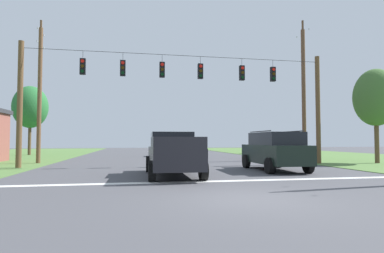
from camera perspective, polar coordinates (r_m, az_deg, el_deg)
The scene contains 18 objects.
ground_plane at distance 8.77m, azimuth 10.16°, elevation -12.80°, with size 120.00×120.00×0.00m, color #47474C.
shoulder_grass_right at distance 30.22m, azimuth 29.83°, elevation -5.15°, with size 16.00×80.00×0.03m, color #517539.
stop_bar_stripe at distance 12.21m, azimuth 4.06°, elevation -9.89°, with size 16.01×0.45×0.01m, color white.
lane_dash_0 at distance 18.05m, azimuth -0.72°, elevation -7.51°, with size 0.15×2.50×0.01m, color white.
lane_dash_1 at distance 24.85m, azimuth -3.40°, elevation -6.14°, with size 0.15×2.50×0.01m, color white.
lane_dash_2 at distance 33.33m, azimuth -5.19°, elevation -5.22°, with size 0.15×2.50×0.01m, color white.
lane_dash_3 at distance 37.64m, azimuth -5.78°, elevation -4.91°, with size 0.15×2.50×0.01m, color white.
lane_dash_4 at distance 43.00m, azimuth -6.36°, elevation -4.61°, with size 0.15×2.50×0.01m, color white.
overhead_signal_span at distance 19.53m, azimuth -1.83°, elevation 5.34°, with size 18.84×0.31×7.25m.
pickup_truck at distance 14.12m, azimuth -3.52°, elevation -4.97°, with size 2.33×5.42×1.95m.
suv_black at distance 17.00m, azimuth 14.79°, elevation -4.17°, with size 2.27×4.83×2.05m.
distant_car_crossing_white at distance 38.14m, azimuth 13.17°, elevation -3.64°, with size 4.31×2.04×1.52m.
distant_car_oncoming at distance 27.26m, azimuth 14.10°, elevation -4.10°, with size 2.24×4.41×1.52m.
distant_car_far_parked at distance 31.12m, azimuth -4.49°, elevation -3.97°, with size 2.26×4.42×1.52m.
utility_pole_mid_right at distance 26.95m, azimuth 19.63°, elevation 5.86°, with size 0.32×1.95×11.33m.
utility_pole_near_left at distance 24.00m, azimuth -25.95°, elevation 5.85°, with size 0.28×1.62×9.89m.
tree_roadside_far_right at distance 24.96m, azimuth 30.40°, elevation 4.54°, with size 2.88×2.88×6.48m.
tree_roadside_left at distance 37.82m, azimuth -27.31°, elevation 3.14°, with size 3.59×3.59×7.39m.
Camera 1 is at (-3.01, -8.08, 1.57)m, focal length 29.35 mm.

